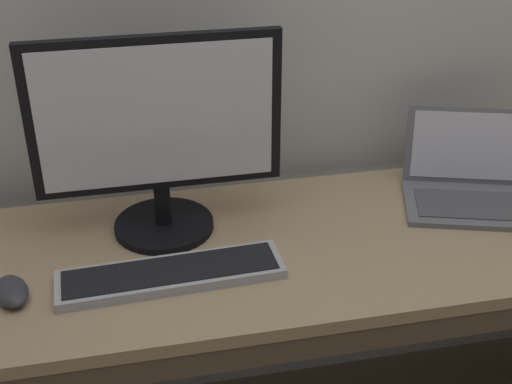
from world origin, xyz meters
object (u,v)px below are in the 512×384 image
object	(u,v)px
wired_keyboard	(171,274)
computer_mouse	(12,291)
laptop_space_gray	(472,184)
external_monitor	(158,137)

from	to	relation	value
wired_keyboard	computer_mouse	world-z (taller)	computer_mouse
laptop_space_gray	external_monitor	xyz separation A→B (m)	(-0.77, 0.01, 0.20)
laptop_space_gray	computer_mouse	distance (m)	1.11
computer_mouse	wired_keyboard	bearing A→B (deg)	-17.08
laptop_space_gray	wired_keyboard	xyz separation A→B (m)	(-0.77, -0.18, -0.03)
external_monitor	laptop_space_gray	bearing A→B (deg)	-0.80
wired_keyboard	computer_mouse	bearing A→B (deg)	179.94
laptop_space_gray	external_monitor	size ratio (longest dim) A/B	0.72
laptop_space_gray	external_monitor	world-z (taller)	external_monitor
wired_keyboard	computer_mouse	xyz separation A→B (m)	(-0.32, 0.00, 0.01)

